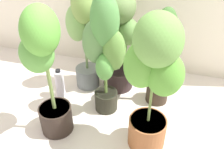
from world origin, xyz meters
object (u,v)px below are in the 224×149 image
Objects in this scene: potted_plant_front_right at (153,76)px; potted_plant_front_left at (45,66)px; potted_plant_back_left at (82,35)px; nutrient_bottle at (60,84)px; potted_plant_back_right at (159,54)px; potted_plant_back_center at (118,36)px; potted_plant_center at (104,48)px.

potted_plant_front_right is 1.01× the size of potted_plant_front_left.
potted_plant_back_left reaches higher than nutrient_bottle.
potted_plant_back_right is 0.86m from nutrient_bottle.
potted_plant_front_left is at bearing -93.10° from potted_plant_back_left.
potted_plant_front_left is 3.53× the size of nutrient_bottle.
potted_plant_front_left reaches higher than nutrient_bottle.
potted_plant_back_right is 0.85m from potted_plant_front_left.
potted_plant_back_left is at bearing 86.90° from potted_plant_front_left.
potted_plant_back_center is (-0.35, 0.10, 0.06)m from potted_plant_back_right.
potted_plant_back_right is 0.64m from potted_plant_back_left.
potted_plant_back_right is 0.36m from potted_plant_back_center.
potted_plant_back_center is at bearing 164.12° from potted_plant_back_right.
potted_plant_back_right is at bearing -15.88° from potted_plant_back_center.
nutrient_bottle is (-0.15, -0.22, -0.37)m from potted_plant_back_left.
potted_plant_front_left is (-0.67, -0.52, 0.11)m from potted_plant_back_right.
potted_plant_front_left reaches higher than potted_plant_back_center.
potted_plant_front_right reaches higher than nutrient_bottle.
potted_plant_back_right is at bearing 90.04° from potted_plant_front_right.
potted_plant_back_center is at bearing 120.78° from potted_plant_front_right.
potted_plant_back_left is 0.39m from potted_plant_center.
potted_plant_front_right is (0.00, -0.48, 0.13)m from potted_plant_back_right.
potted_plant_front_right is at bearing -35.45° from potted_plant_center.
nutrient_bottle is at bearing 157.95° from potted_plant_front_right.
potted_plant_front_right reaches higher than potted_plant_back_left.
potted_plant_center is 0.42m from potted_plant_front_left.
potted_plant_front_right is 0.84m from potted_plant_back_left.
potted_plant_center reaches higher than potted_plant_front_left.
potted_plant_front_right is 0.67m from potted_plant_front_left.
potted_plant_back_right is 0.90× the size of potted_plant_back_left.
potted_plant_back_center is 0.70m from potted_plant_front_left.
potted_plant_front_left is at bearing -176.95° from potted_plant_front_right.
nutrient_bottle is at bearing 172.45° from potted_plant_center.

